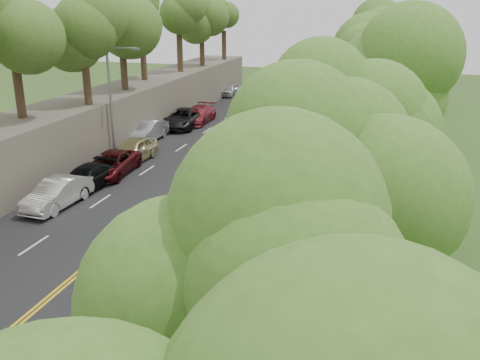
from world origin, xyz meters
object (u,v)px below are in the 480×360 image
(car_2, at_px, (111,164))
(painter_0, at_px, (252,196))
(car_1, at_px, (57,193))
(construction_barrel, at_px, (314,149))
(streetlight, at_px, (113,95))
(signpost, at_px, (169,260))
(concrete_block, at_px, (262,274))
(person_far, at_px, (306,152))

(car_2, xyz_separation_m, painter_0, (10.45, -3.34, 0.04))
(car_1, bearing_deg, construction_barrel, 51.83)
(streetlight, relative_size, signpost, 2.58)
(car_1, relative_size, car_2, 0.89)
(signpost, xyz_separation_m, car_2, (-10.05, 13.51, -1.18))
(construction_barrel, bearing_deg, signpost, -95.10)
(construction_barrel, bearing_deg, car_1, -130.16)
(signpost, bearing_deg, construction_barrel, 84.90)
(signpost, xyz_separation_m, construction_barrel, (1.95, 21.84, -1.42))
(construction_barrel, distance_m, painter_0, 11.77)
(concrete_block, distance_m, car_2, 16.82)
(construction_barrel, relative_size, car_2, 0.18)
(painter_0, bearing_deg, concrete_block, -165.05)
(person_far, bearing_deg, car_1, 67.36)
(car_1, bearing_deg, streetlight, 100.84)
(streetlight, xyz_separation_m, signpost, (11.51, -17.02, -2.68))
(signpost, height_order, painter_0, signpost)
(streetlight, bearing_deg, person_far, 9.90)
(streetlight, height_order, concrete_block, streetlight)
(concrete_block, relative_size, painter_0, 0.71)
(signpost, xyz_separation_m, car_1, (-10.05, 7.62, -1.14))
(streetlight, bearing_deg, car_2, -67.34)
(signpost, height_order, car_2, signpost)
(car_1, xyz_separation_m, person_far, (11.80, 11.71, 0.16))
(construction_barrel, xyz_separation_m, concrete_block, (0.88, -19.13, -0.12))
(streetlight, distance_m, construction_barrel, 14.88)
(car_1, bearing_deg, painter_0, 15.72)
(car_2, bearing_deg, streetlight, 107.97)
(car_2, bearing_deg, painter_0, -22.42)
(car_2, bearing_deg, concrete_block, -44.69)
(car_2, bearing_deg, car_1, -94.69)
(signpost, height_order, concrete_block, signpost)
(concrete_block, height_order, car_2, car_2)
(construction_barrel, bearing_deg, car_2, -145.24)
(painter_0, relative_size, person_far, 0.84)
(streetlight, distance_m, car_1, 10.25)
(signpost, relative_size, concrete_block, 2.82)
(streetlight, height_order, construction_barrel, streetlight)
(signpost, xyz_separation_m, painter_0, (0.40, 10.17, -1.14))
(streetlight, distance_m, signpost, 20.72)
(car_2, bearing_deg, construction_barrel, 30.07)
(construction_barrel, bearing_deg, painter_0, -97.57)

